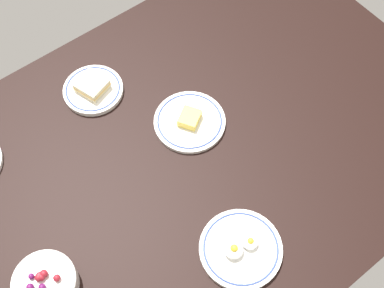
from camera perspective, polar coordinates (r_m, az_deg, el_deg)
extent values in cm
cube|color=black|center=(148.72, 0.00, -0.76)|extent=(159.51, 111.02, 4.00)
cylinder|color=white|center=(150.62, -0.26, 2.49)|extent=(21.13, 21.13, 1.27)
torus|color=#33478C|center=(150.08, -0.27, 2.62)|extent=(19.09, 19.09, 0.50)
cube|color=#F2D14C|center=(148.94, -0.27, 2.90)|extent=(8.16, 7.92, 2.70)
cylinder|color=white|center=(159.60, -10.94, 5.91)|extent=(18.24, 18.24, 1.58)
torus|color=#33478C|center=(158.97, -10.99, 6.07)|extent=(16.55, 16.55, 0.50)
cube|color=beige|center=(158.49, -11.02, 6.20)|extent=(9.95, 10.28, 1.20)
cube|color=#E5B24C|center=(157.69, -11.09, 6.41)|extent=(9.95, 10.28, 0.80)
cube|color=beige|center=(156.90, -11.15, 6.62)|extent=(9.95, 10.28, 1.20)
cylinder|color=white|center=(134.99, -15.97, -14.74)|extent=(15.71, 15.71, 4.63)
torus|color=white|center=(132.83, -16.22, -14.47)|extent=(15.88, 15.88, 0.80)
sphere|color=#B2232D|center=(132.44, -16.63, -13.88)|extent=(1.93, 1.93, 1.93)
sphere|color=maroon|center=(132.23, -16.19, -13.70)|extent=(2.05, 2.05, 2.05)
sphere|color=#59144C|center=(131.53, -16.35, -15.07)|extent=(1.85, 1.85, 1.85)
sphere|color=maroon|center=(131.26, -14.83, -14.23)|extent=(1.78, 1.78, 1.78)
sphere|color=maroon|center=(132.26, -16.43, -14.04)|extent=(1.83, 1.83, 1.83)
sphere|color=#59144C|center=(132.32, -17.60, -14.98)|extent=(1.89, 1.89, 1.89)
sphere|color=maroon|center=(132.36, -16.71, -14.06)|extent=(1.94, 1.94, 1.94)
sphere|color=#59144C|center=(133.21, -17.48, -13.88)|extent=(1.48, 1.48, 1.48)
cylinder|color=white|center=(134.74, 5.44, -11.58)|extent=(21.52, 21.52, 1.51)
torus|color=#33478C|center=(134.03, 5.47, -11.48)|extent=(19.44, 19.44, 0.50)
ellipsoid|color=white|center=(133.53, 6.50, -10.82)|extent=(4.23, 4.23, 2.32)
sphere|color=yellow|center=(132.55, 6.54, -10.67)|extent=(1.69, 1.69, 1.69)
ellipsoid|color=white|center=(132.28, 4.68, -11.66)|extent=(5.02, 5.02, 2.76)
sphere|color=yellow|center=(131.10, 4.72, -11.50)|extent=(2.01, 2.01, 2.01)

